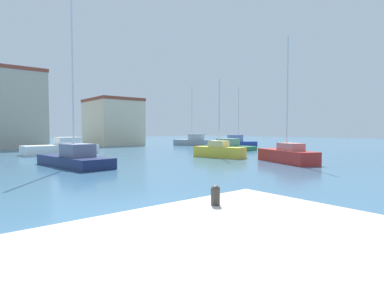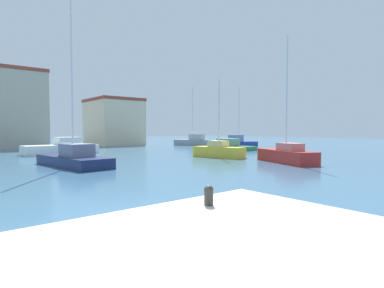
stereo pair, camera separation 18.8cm
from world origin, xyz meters
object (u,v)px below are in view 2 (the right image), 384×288
(mooring_bollard, at_px, (209,194))
(motorboat_white_center_channel, at_px, (62,148))
(sailboat_navy_near_pier, at_px, (74,158))
(sailboat_red_far_left, at_px, (286,155))
(motorboat_green_distant_north, at_px, (229,146))
(sailboat_yellow_inner_mooring, at_px, (219,151))
(sailboat_grey_outer_mooring, at_px, (193,141))
(sailboat_blue_behind_lamppost, at_px, (238,142))

(mooring_bollard, bearing_deg, motorboat_white_center_channel, 79.52)
(mooring_bollard, relative_size, sailboat_navy_near_pier, 0.04)
(sailboat_red_far_left, distance_m, motorboat_green_distant_north, 16.46)
(motorboat_green_distant_north, height_order, sailboat_yellow_inner_mooring, sailboat_yellow_inner_mooring)
(sailboat_red_far_left, relative_size, sailboat_yellow_inner_mooring, 1.36)
(sailboat_red_far_left, bearing_deg, sailboat_navy_near_pier, 149.59)
(sailboat_navy_near_pier, xyz_separation_m, sailboat_grey_outer_mooring, (25.33, 17.38, 0.13))
(sailboat_red_far_left, xyz_separation_m, sailboat_blue_behind_lamppost, (15.68, 19.37, 0.06))
(mooring_bollard, bearing_deg, sailboat_yellow_inner_mooring, 45.17)
(mooring_bollard, xyz_separation_m, sailboat_yellow_inner_mooring, (15.62, 15.71, -0.48))
(sailboat_red_far_left, bearing_deg, sailboat_blue_behind_lamppost, 51.01)
(sailboat_blue_behind_lamppost, distance_m, sailboat_navy_near_pier, 31.60)
(sailboat_blue_behind_lamppost, relative_size, sailboat_yellow_inner_mooring, 1.28)
(mooring_bollard, xyz_separation_m, motorboat_white_center_channel, (5.40, 29.17, -0.47))
(motorboat_green_distant_north, relative_size, sailboat_yellow_inner_mooring, 0.99)
(sailboat_blue_behind_lamppost, xyz_separation_m, motorboat_green_distant_north, (-7.39, -5.16, -0.19))
(mooring_bollard, height_order, sailboat_blue_behind_lamppost, sailboat_blue_behind_lamppost)
(mooring_bollard, relative_size, sailboat_yellow_inner_mooring, 0.06)
(sailboat_blue_behind_lamppost, distance_m, sailboat_yellow_inner_mooring, 20.78)
(sailboat_yellow_inner_mooring, xyz_separation_m, sailboat_grey_outer_mooring, (12.33, 18.73, 0.08))
(sailboat_red_far_left, xyz_separation_m, motorboat_white_center_channel, (-11.07, 20.24, 0.01))
(sailboat_yellow_inner_mooring, bearing_deg, motorboat_white_center_channel, 127.21)
(motorboat_green_distant_north, distance_m, sailboat_navy_near_pier, 22.96)
(sailboat_red_far_left, bearing_deg, motorboat_green_distant_north, 59.74)
(sailboat_grey_outer_mooring, bearing_deg, motorboat_green_distant_north, -105.76)
(motorboat_white_center_channel, bearing_deg, sailboat_navy_near_pier, -102.91)
(sailboat_yellow_inner_mooring, bearing_deg, sailboat_red_far_left, -82.85)
(sailboat_blue_behind_lamppost, bearing_deg, motorboat_white_center_channel, 178.14)
(motorboat_green_distant_north, xyz_separation_m, sailboat_yellow_inner_mooring, (-9.15, -7.43, 0.12))
(sailboat_yellow_inner_mooring, height_order, sailboat_navy_near_pier, sailboat_navy_near_pier)
(mooring_bollard, xyz_separation_m, motorboat_green_distant_north, (24.76, 23.14, -0.60))
(sailboat_red_far_left, height_order, motorboat_green_distant_north, sailboat_red_far_left)
(sailboat_red_far_left, xyz_separation_m, sailboat_yellow_inner_mooring, (-0.85, 6.78, -0.00))
(sailboat_grey_outer_mooring, bearing_deg, motorboat_white_center_channel, -166.85)
(motorboat_white_center_channel, xyz_separation_m, sailboat_yellow_inner_mooring, (10.22, -13.46, -0.01))
(sailboat_red_far_left, relative_size, sailboat_grey_outer_mooring, 1.01)
(sailboat_navy_near_pier, bearing_deg, motorboat_green_distant_north, 15.38)
(motorboat_white_center_channel, xyz_separation_m, sailboat_grey_outer_mooring, (22.55, 5.27, 0.07))
(sailboat_yellow_inner_mooring, distance_m, sailboat_grey_outer_mooring, 22.42)
(motorboat_white_center_channel, height_order, sailboat_grey_outer_mooring, sailboat_grey_outer_mooring)
(mooring_bollard, distance_m, sailboat_grey_outer_mooring, 44.35)
(sailboat_navy_near_pier, bearing_deg, sailboat_grey_outer_mooring, 34.46)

